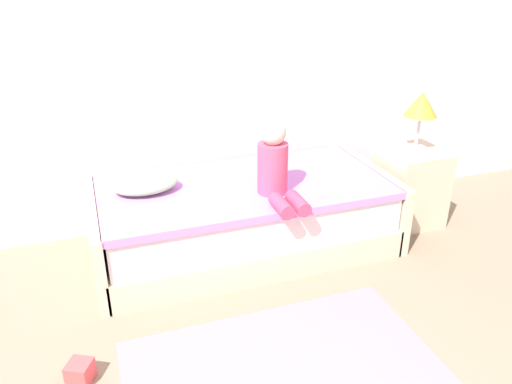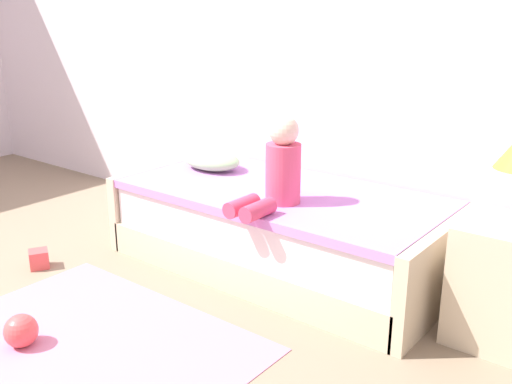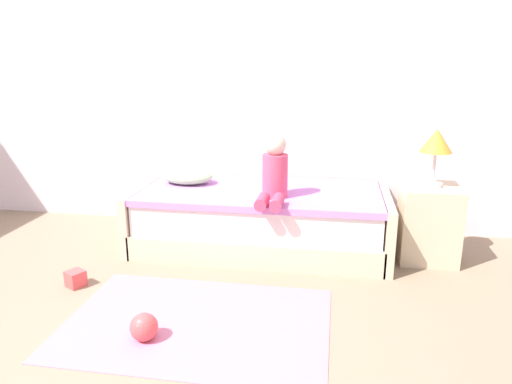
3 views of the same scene
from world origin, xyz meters
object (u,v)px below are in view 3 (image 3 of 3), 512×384
bed (261,219)px  child_figure (274,173)px  table_lamp (436,143)px  toy_ball (144,327)px  toy_block (76,279)px  pillow (188,176)px  nightstand (428,223)px

bed → child_figure: 0.53m
table_lamp → toy_ball: (-1.79, -1.48, -0.86)m
bed → child_figure: size_ratio=4.14×
child_figure → toy_block: (-1.31, -0.74, -0.65)m
table_lamp → child_figure: bearing=-171.2°
bed → pillow: pillow is taller
toy_ball → pillow: bearing=98.0°
toy_block → bed: bearing=39.5°
bed → toy_block: bearing=-140.5°
bed → toy_ball: bearing=-106.0°
toy_block → table_lamp: bearing=20.1°
pillow → toy_ball: pillow is taller
child_figure → pillow: 0.88m
bed → table_lamp: size_ratio=4.69×
pillow → bed: bearing=-8.6°
toy_ball → child_figure: bearing=66.0°
child_figure → pillow: (-0.80, 0.33, -0.14)m
bed → child_figure: bearing=-58.6°
table_lamp → toy_ball: bearing=-140.3°
child_figure → toy_block: 1.64m
nightstand → pillow: pillow is taller
bed → nightstand: 1.35m
child_figure → toy_ball: size_ratio=3.14×
child_figure → pillow: size_ratio=1.16×
toy_ball → toy_block: 0.92m
nightstand → table_lamp: (0.00, 0.00, 0.64)m
pillow → toy_block: pillow is taller
nightstand → toy_block: 2.70m
pillow → table_lamp: bearing=-4.0°
toy_ball → toy_block: (-0.74, 0.56, -0.02)m
table_lamp → pillow: bearing=176.0°
table_lamp → child_figure: (-1.21, -0.19, -0.23)m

